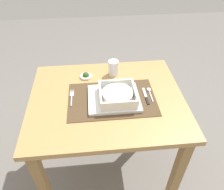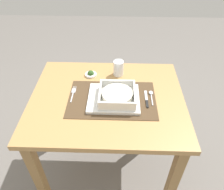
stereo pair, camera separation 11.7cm
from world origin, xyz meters
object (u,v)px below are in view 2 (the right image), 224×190
Objects in this scene: drinking_glass at (118,69)px; condiment_saucer at (91,74)px; butter_knife at (147,100)px; dining_table at (107,112)px; porridge_bowl at (117,95)px; spoon at (151,94)px; fork at (73,93)px.

drinking_glass reaches higher than condiment_saucer.
butter_knife is 0.29m from drinking_glass.
dining_table is at bearing -105.46° from drinking_glass.
spoon is (0.19, 0.05, -0.03)m from porridge_bowl.
porridge_bowl reaches higher than condiment_saucer.
condiment_saucer is (-0.32, 0.22, 0.00)m from butter_knife.
spoon reaches higher than dining_table.
dining_table is at bearing -60.87° from condiment_saucer.
dining_table is 7.30× the size of spoon.
dining_table is 0.17m from porridge_bowl.
condiment_saucer is (0.08, 0.18, 0.00)m from fork.
butter_knife is at bearing -4.93° from fork.
dining_table is 9.00× the size of drinking_glass.
fork is 0.98× the size of butter_knife.
spoon is (0.43, -0.00, 0.00)m from fork.
drinking_glass is at bearing 123.08° from butter_knife.
dining_table is at bearing -4.96° from fork.
butter_knife is 1.46× the size of drinking_glass.
drinking_glass reaches higher than porridge_bowl.
drinking_glass is (0.25, 0.19, 0.04)m from fork.
spoon reaches higher than fork.
condiment_saucer reaches higher than spoon.
porridge_bowl is 0.16m from butter_knife.
dining_table is 0.27m from spoon.
drinking_glass is (-0.18, 0.19, 0.04)m from spoon.
drinking_glass is (0.00, 0.25, 0.00)m from porridge_bowl.
dining_table is 0.25m from butter_knife.
drinking_glass is at bearing 89.14° from porridge_bowl.
spoon reaches higher than butter_knife.
porridge_bowl is 2.65× the size of condiment_saucer.
fork is (-0.19, 0.02, 0.12)m from dining_table.
condiment_saucer is (-0.17, -0.02, -0.03)m from drinking_glass.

